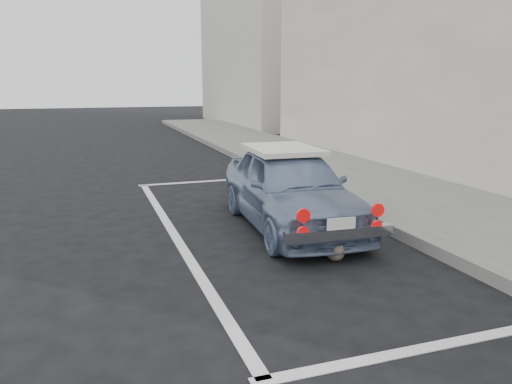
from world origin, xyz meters
The scene contains 8 objects.
ground centered at (0.00, 0.00, 0.00)m, with size 80.00×80.00×0.00m, color black.
sidewalk centered at (3.20, 2.00, 0.07)m, with size 2.80×40.00×0.15m, color slate.
building_far centered at (6.35, 20.00, 4.00)m, with size 3.50×10.00×8.00m, color beige.
pline_rear centered at (0.50, -0.50, 0.00)m, with size 3.00×0.12×0.01m, color silver.
pline_front centered at (0.50, 6.50, 0.00)m, with size 3.00×0.12×0.01m, color silver.
pline_side centered at (-0.90, 3.00, 0.00)m, with size 0.12×7.00×0.01m, color silver.
retro_coupe centered at (0.70, 2.88, 0.57)m, with size 1.51×3.37×1.12m.
cat centered at (0.68, 1.47, 0.12)m, with size 0.29×0.48×0.26m.
Camera 1 is at (-1.95, -3.36, 1.99)m, focal length 35.00 mm.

